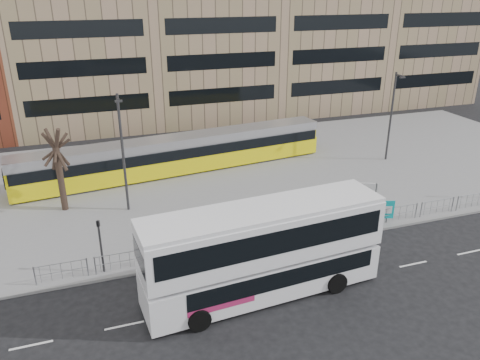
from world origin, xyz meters
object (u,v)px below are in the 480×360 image
object	(u,v)px
pedestrian	(194,226)
bare_tree	(52,125)
ad_panel	(388,210)
traffic_light_west	(100,240)
double_decker_bus	(263,249)
station_sign	(360,194)
lamp_post_west	(123,149)
tram	(178,154)
lamp_post_east	(392,113)

from	to	relation	value
pedestrian	bare_tree	world-z (taller)	bare_tree
ad_panel	traffic_light_west	xyz separation A→B (m)	(-17.95, 0.11, 1.06)
double_decker_bus	traffic_light_west	world-z (taller)	double_decker_bus
station_sign	traffic_light_west	world-z (taller)	traffic_light_west
traffic_light_west	lamp_post_west	bearing A→B (deg)	95.96
lamp_post_west	bare_tree	world-z (taller)	bare_tree
lamp_post_west	double_decker_bus	bearing A→B (deg)	-65.26
station_sign	lamp_post_west	xyz separation A→B (m)	(-14.35, 6.27, 2.65)
station_sign	ad_panel	bearing A→B (deg)	-15.31
pedestrian	tram	bearing A→B (deg)	5.68
tram	traffic_light_west	distance (m)	15.00
lamp_post_west	lamp_post_east	distance (m)	23.22
lamp_post_west	lamp_post_east	world-z (taller)	lamp_post_west
double_decker_bus	station_sign	distance (m)	10.50
double_decker_bus	lamp_post_east	size ratio (longest dim) A/B	1.58
tram	station_sign	world-z (taller)	tram
pedestrian	lamp_post_west	xyz separation A→B (m)	(-3.37, 5.52, 3.53)
lamp_post_east	tram	bearing A→B (deg)	170.51
pedestrian	station_sign	bearing A→B (deg)	-81.20
station_sign	ad_panel	distance (m)	2.05
lamp_post_east	lamp_post_west	bearing A→B (deg)	-172.76
double_decker_bus	traffic_light_west	size ratio (longest dim) A/B	3.95
lamp_post_west	bare_tree	xyz separation A→B (m)	(-4.17, 1.50, 1.62)
pedestrian	lamp_post_east	bearing A→B (deg)	-54.04
tram	pedestrian	xyz separation A→B (m)	(-1.42, -11.50, -0.63)
bare_tree	lamp_post_east	bearing A→B (deg)	3.00
tram	station_sign	bearing A→B (deg)	-58.91
double_decker_bus	bare_tree	size ratio (longest dim) A/B	1.47
lamp_post_west	pedestrian	bearing A→B (deg)	-58.61
double_decker_bus	ad_panel	bearing A→B (deg)	18.35
station_sign	lamp_post_west	world-z (taller)	lamp_post_west
ad_panel	bare_tree	world-z (taller)	bare_tree
ad_panel	pedestrian	xyz separation A→B (m)	(-12.44, 1.91, -0.02)
traffic_light_west	lamp_post_east	xyz separation A→B (m)	(25.17, 10.25, 2.27)
traffic_light_west	lamp_post_west	xyz separation A→B (m)	(2.14, 7.32, 2.45)
tram	ad_panel	world-z (taller)	tram
lamp_post_east	ad_panel	bearing A→B (deg)	-124.91
double_decker_bus	ad_panel	xyz separation A→B (m)	(10.41, 4.29, -1.54)
pedestrian	traffic_light_west	bearing A→B (deg)	120.80
tram	bare_tree	size ratio (longest dim) A/B	3.12
traffic_light_west	lamp_post_west	size ratio (longest dim) A/B	0.38
ad_panel	bare_tree	bearing A→B (deg)	172.81
station_sign	lamp_post_west	bearing A→B (deg)	179.45
ad_panel	bare_tree	xyz separation A→B (m)	(-19.98, 8.93, 5.13)
lamp_post_east	bare_tree	distance (m)	27.30
tram	ad_panel	size ratio (longest dim) A/B	16.55
station_sign	lamp_post_east	world-z (taller)	lamp_post_east
tram	lamp_post_west	size ratio (longest dim) A/B	3.20
tram	traffic_light_west	xyz separation A→B (m)	(-6.92, -13.30, 0.45)
station_sign	lamp_post_east	xyz separation A→B (m)	(8.68, 9.20, 2.46)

